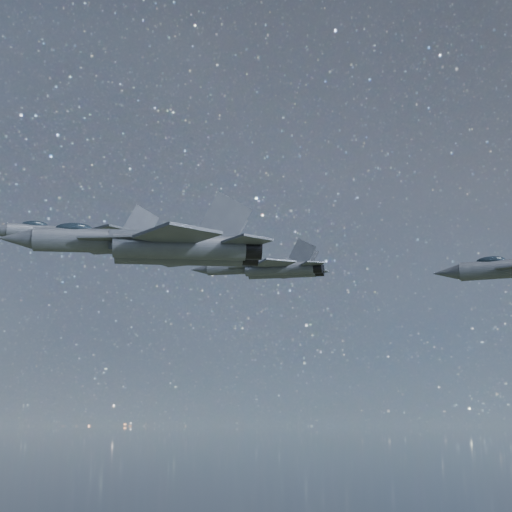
{
  "coord_description": "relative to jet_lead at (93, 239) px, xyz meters",
  "views": [
    {
      "loc": [
        5.36,
        -65.72,
        135.65
      ],
      "look_at": [
        0.19,
        1.24,
        150.26
      ],
      "focal_mm": 55.0,
      "sensor_mm": 36.0,
      "label": 1
    }
  ],
  "objects": [
    {
      "name": "jet_lead",
      "position": [
        0.0,
        0.0,
        0.0
      ],
      "size": [
        17.1,
        11.33,
        4.36
      ],
      "rotation": [
        0.0,
        0.0,
        0.38
      ],
      "color": "#393E47"
    },
    {
      "name": "jet_left",
      "position": [
        15.62,
        13.58,
        -0.33
      ],
      "size": [
        15.42,
        10.78,
        3.88
      ],
      "rotation": [
        0.0,
        0.0,
        -0.12
      ],
      "color": "#393E47"
    },
    {
      "name": "jet_right",
      "position": [
        9.53,
        -16.49,
        -4.59
      ],
      "size": [
        19.21,
        13.23,
        4.82
      ],
      "rotation": [
        0.0,
        0.0,
        0.19
      ],
      "color": "#393E47"
    }
  ]
}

